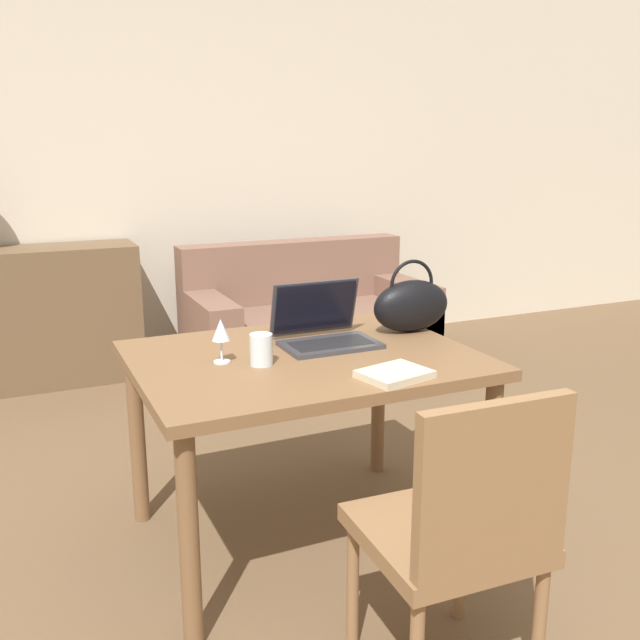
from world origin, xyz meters
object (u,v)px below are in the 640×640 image
(wine_glass, at_px, (221,332))
(handbag, at_px, (411,305))
(couch, at_px, (307,327))
(chair, at_px, (461,527))
(laptop, at_px, (323,327))
(drinking_glass, at_px, (261,350))

(wine_glass, xyz_separation_m, handbag, (0.81, 0.09, -0.00))
(couch, relative_size, wine_glass, 10.02)
(chair, distance_m, laptop, 1.03)
(couch, height_order, laptop, laptop)
(chair, distance_m, drinking_glass, 0.91)
(chair, xyz_separation_m, drinking_glass, (-0.25, 0.82, 0.28))
(laptop, xyz_separation_m, drinking_glass, (-0.31, -0.17, -0.01))
(couch, bearing_deg, laptop, -111.59)
(chair, xyz_separation_m, laptop, (0.06, 0.99, 0.29))
(chair, height_order, laptop, laptop)
(laptop, height_order, drinking_glass, laptop)
(couch, height_order, handbag, handbag)
(laptop, bearing_deg, couch, 68.41)
(wine_glass, distance_m, handbag, 0.81)
(chair, height_order, wine_glass, chair)
(couch, relative_size, drinking_glass, 14.30)
(laptop, xyz_separation_m, handbag, (0.39, 0.00, 0.05))
(laptop, distance_m, handbag, 0.39)
(handbag, bearing_deg, drinking_glass, -166.24)
(chair, relative_size, drinking_glass, 8.20)
(handbag, bearing_deg, laptop, -179.56)
(laptop, bearing_deg, drinking_glass, -151.44)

